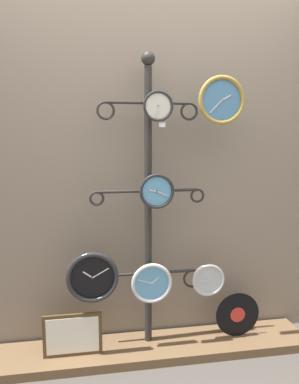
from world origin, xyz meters
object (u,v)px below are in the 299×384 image
Objects in this scene: clock_top_right at (221,100)px; clock_bottom_left at (92,277)px; picture_frame at (73,335)px; vinyl_record at (238,315)px; display_stand at (148,235)px; clock_middle_center at (157,191)px; clock_top_center at (158,106)px; clock_bottom_center at (152,283)px; clock_bottom_right at (208,280)px.

clock_top_right is 1.36m from clock_bottom_left.
vinyl_record is at bearing 2.43° from picture_frame.
display_stand is 0.45m from clock_bottom_left.
vinyl_record is (0.59, 0.06, -0.90)m from clock_middle_center.
clock_bottom_center is at bearing 176.88° from clock_top_center.
clock_middle_center is (-0.01, -0.02, -0.52)m from clock_top_center.
clock_bottom_center is at bearing 177.08° from clock_top_right.
clock_top_right is (0.39, -0.02, 0.04)m from clock_top_center.
clock_top_center is at bearing 3.75° from clock_bottom_left.
clock_bottom_left is (-0.42, -0.03, -1.05)m from clock_top_center.
clock_bottom_center is 0.39m from clock_bottom_right.
vinyl_record is at bearing 17.12° from clock_top_right.
clock_top_center is at bearing 1.18° from picture_frame.
clock_top_center is 0.50× the size of picture_frame.
clock_middle_center is (-0.41, -0.00, -0.56)m from clock_top_right.
display_stand is at bearing 165.98° from clock_top_right.
clock_bottom_left is at bearing -179.48° from clock_top_right.
clock_bottom_right is at bearing -10.53° from display_stand.
display_stand is at bearing 11.36° from picture_frame.
vinyl_record is (0.23, 0.02, -0.28)m from clock_bottom_right.
clock_top_center reaches higher than clock_bottom_right.
clock_bottom_left is at bearing -6.89° from picture_frame.
picture_frame is (-0.13, 0.02, -0.38)m from clock_bottom_left.
clock_bottom_center reaches higher than clock_bottom_right.
clock_bottom_center is (0.01, -0.09, -0.30)m from display_stand.
clock_top_center is 0.40m from clock_top_right.
clock_middle_center reaches higher than clock_bottom_center.
vinyl_record is (0.18, 0.06, -1.45)m from clock_top_right.
clock_bottom_right is (0.36, 0.04, -0.62)m from clock_middle_center.
display_stand is 6.24× the size of vinyl_record.
clock_middle_center is (0.04, -0.11, 0.31)m from display_stand.
clock_middle_center is 0.99× the size of clock_bottom_right.
picture_frame is (-0.54, 0.01, -0.91)m from clock_middle_center.
clock_bottom_left is at bearing -179.12° from clock_middle_center.
clock_top_right reaches higher than picture_frame.
clock_top_center is 0.84× the size of clock_bottom_right.
clock_top_center reaches higher than clock_bottom_left.
display_stand is at bearing 107.61° from clock_middle_center.
clock_middle_center is at bearing -116.23° from clock_top_center.
vinyl_record is at bearing 5.03° from clock_bottom_right.
clock_middle_center is 0.67m from clock_bottom_left.
display_stand is 5.29× the size of picture_frame.
display_stand reaches higher than clock_bottom_center.
clock_middle_center is at bearing -174.41° from vinyl_record.
vinyl_record is at bearing -4.91° from display_stand.
clock_top_right reaches higher than clock_bottom_center.
clock_top_right is 1.24m from clock_bottom_center.
clock_bottom_center is (-0.03, 0.02, -0.61)m from clock_middle_center.
clock_bottom_center is at bearing -177.89° from clock_bottom_right.
clock_bottom_center is 0.85× the size of vinyl_record.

